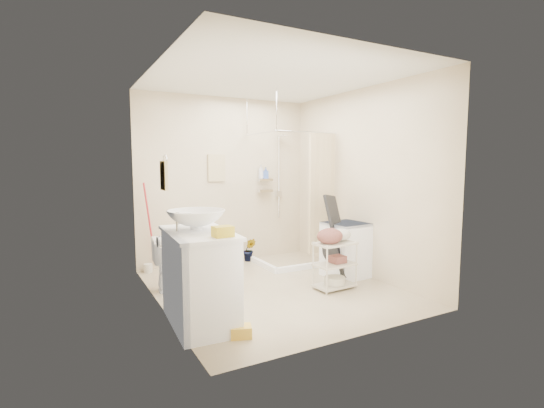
{
  "coord_description": "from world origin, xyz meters",
  "views": [
    {
      "loc": [
        -2.32,
        -4.26,
        1.58
      ],
      "look_at": [
        0.12,
        0.25,
        1.04
      ],
      "focal_mm": 26.0,
      "sensor_mm": 36.0,
      "label": 1
    }
  ],
  "objects_px": {
    "toilet": "(180,263)",
    "laundry_rack": "(335,261)",
    "washing_machine": "(346,250)",
    "vanity": "(199,278)"
  },
  "relations": [
    {
      "from": "toilet",
      "to": "laundry_rack",
      "type": "xyz_separation_m",
      "value": [
        1.71,
        -0.91,
        0.02
      ]
    },
    {
      "from": "washing_machine",
      "to": "vanity",
      "type": "bearing_deg",
      "value": -168.95
    },
    {
      "from": "toilet",
      "to": "laundry_rack",
      "type": "relative_size",
      "value": 0.94
    },
    {
      "from": "vanity",
      "to": "toilet",
      "type": "distance_m",
      "value": 1.15
    },
    {
      "from": "vanity",
      "to": "washing_machine",
      "type": "bearing_deg",
      "value": 17.77
    },
    {
      "from": "toilet",
      "to": "washing_machine",
      "type": "height_order",
      "value": "washing_machine"
    },
    {
      "from": "vanity",
      "to": "laundry_rack",
      "type": "height_order",
      "value": "vanity"
    },
    {
      "from": "vanity",
      "to": "washing_machine",
      "type": "xyz_separation_m",
      "value": [
        2.3,
        0.6,
        -0.08
      ]
    },
    {
      "from": "washing_machine",
      "to": "laundry_rack",
      "type": "xyz_separation_m",
      "value": [
        -0.47,
        -0.37,
        -0.02
      ]
    },
    {
      "from": "toilet",
      "to": "washing_machine",
      "type": "xyz_separation_m",
      "value": [
        2.18,
        -0.54,
        0.04
      ]
    }
  ]
}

